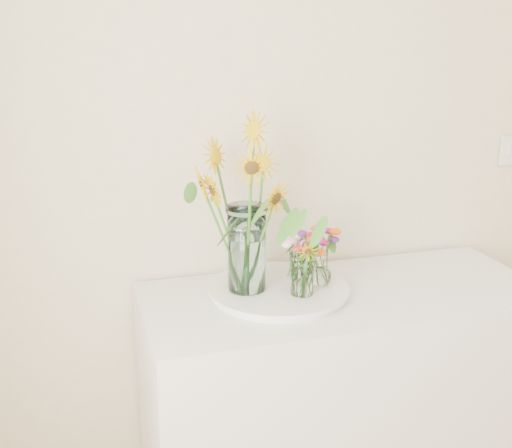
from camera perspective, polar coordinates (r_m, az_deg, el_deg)
name	(u,v)px	position (r m, az deg, el deg)	size (l,w,h in m)	color
counter	(340,405)	(2.47, 7.50, -15.68)	(1.40, 0.60, 0.90)	white
tray	(278,291)	(2.21, 2.01, -5.98)	(0.46, 0.46, 0.03)	white
mason_jar	(247,249)	(2.13, -0.83, -2.21)	(0.13, 0.13, 0.30)	#AAD1D2
sunflower_bouquet	(247,206)	(2.09, -0.85, 1.59)	(0.60, 0.60, 0.59)	#DAAB04
small_vase_a	(302,277)	(2.13, 4.12, -4.72)	(0.08, 0.08, 0.13)	white
wildflower_posy_a	(302,264)	(2.11, 4.15, -3.58)	(0.18, 0.18, 0.22)	#FF6216
small_vase_b	(320,269)	(2.22, 5.70, -3.98)	(0.08, 0.08, 0.12)	white
wildflower_posy_b	(320,256)	(2.21, 5.73, -2.89)	(0.20, 0.20, 0.21)	#FF6216
small_vase_c	(298,265)	(2.28, 3.74, -3.62)	(0.06, 0.06, 0.10)	white
wildflower_posy_c	(298,253)	(2.27, 3.76, -2.56)	(0.21, 0.21, 0.19)	#FF6216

